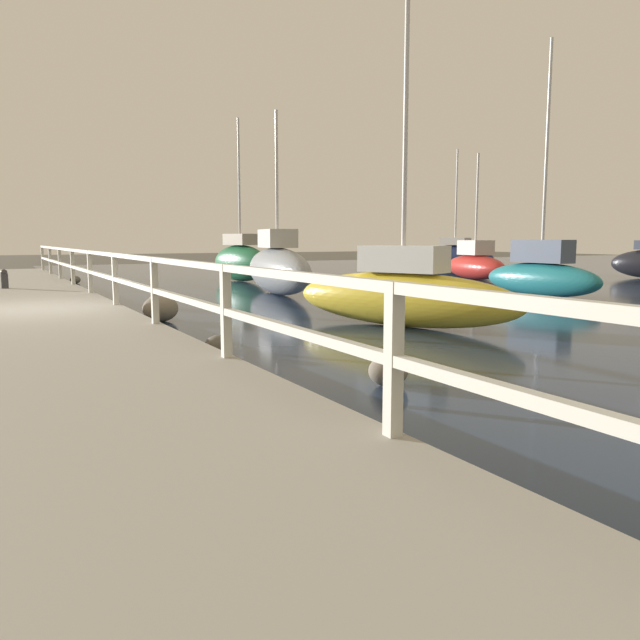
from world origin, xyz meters
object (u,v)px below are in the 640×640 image
object	(u,v)px
sailboat_green	(240,261)
sailboat_yellow	(403,294)
mooring_bollard	(4,279)
sailboat_red	(475,264)
sailboat_navy	(455,257)
sailboat_teal	(541,273)
sailboat_gray	(278,268)

from	to	relation	value
sailboat_green	sailboat_yellow	bearing A→B (deg)	-108.33
mooring_bollard	sailboat_red	distance (m)	17.68
sailboat_green	sailboat_navy	bearing A→B (deg)	-4.53
sailboat_yellow	sailboat_red	distance (m)	15.05
sailboat_navy	sailboat_yellow	bearing A→B (deg)	-156.82
sailboat_navy	sailboat_green	size ratio (longest dim) A/B	0.96
sailboat_teal	sailboat_yellow	size ratio (longest dim) A/B	1.17
mooring_bollard	sailboat_green	distance (m)	9.70
mooring_bollard	sailboat_teal	distance (m)	15.08
sailboat_yellow	sailboat_green	world-z (taller)	sailboat_green
mooring_bollard	sailboat_yellow	bearing A→B (deg)	-54.68
sailboat_gray	sailboat_yellow	bearing A→B (deg)	-86.33
sailboat_teal	sailboat_red	bearing A→B (deg)	58.92
sailboat_teal	sailboat_navy	size ratio (longest dim) A/B	1.19
sailboat_gray	sailboat_green	xyz separation A→B (m)	(1.16, 6.05, 0.03)
sailboat_yellow	sailboat_navy	size ratio (longest dim) A/B	1.01
mooring_bollard	sailboat_yellow	distance (m)	11.31
sailboat_gray	sailboat_navy	xyz separation A→B (m)	(13.17, 7.16, -0.03)
sailboat_yellow	sailboat_green	distance (m)	13.88
sailboat_red	sailboat_navy	size ratio (longest dim) A/B	0.85
sailboat_yellow	sailboat_red	xyz separation A→B (m)	(11.12, 10.14, 0.00)
sailboat_red	sailboat_green	size ratio (longest dim) A/B	0.81
sailboat_yellow	sailboat_green	bearing A→B (deg)	58.00
sailboat_yellow	sailboat_navy	bearing A→B (deg)	23.04
mooring_bollard	sailboat_navy	world-z (taller)	sailboat_navy
mooring_bollard	sailboat_green	bearing A→B (deg)	27.64
mooring_bollard	sailboat_navy	xyz separation A→B (m)	(20.61, 5.61, 0.15)
sailboat_gray	sailboat_red	distance (m)	10.51
mooring_bollard	sailboat_gray	world-z (taller)	sailboat_gray
sailboat_teal	sailboat_green	world-z (taller)	sailboat_teal
sailboat_red	mooring_bollard	bearing A→B (deg)	-164.71
sailboat_yellow	sailboat_navy	distance (m)	20.45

